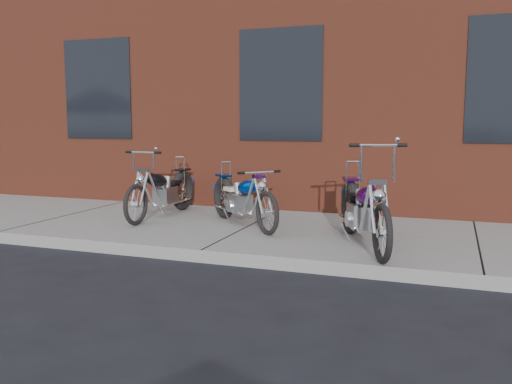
% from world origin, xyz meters
% --- Properties ---
extents(ground, '(120.00, 120.00, 0.00)m').
position_xyz_m(ground, '(0.00, 0.00, 0.00)').
color(ground, black).
rests_on(ground, ground).
extents(sidewalk, '(22.00, 3.00, 0.15)m').
position_xyz_m(sidewalk, '(0.00, 1.50, 0.07)').
color(sidewalk, gray).
rests_on(sidewalk, ground).
extents(building_brick, '(22.00, 10.00, 8.00)m').
position_xyz_m(building_brick, '(0.00, 8.00, 4.00)').
color(building_brick, brown).
rests_on(building_brick, ground).
extents(chopper_purple, '(0.93, 2.07, 1.23)m').
position_xyz_m(chopper_purple, '(1.70, 0.87, 0.55)').
color(chopper_purple, black).
rests_on(chopper_purple, sidewalk).
extents(chopper_blue, '(1.52, 1.43, 0.87)m').
position_xyz_m(chopper_blue, '(-0.10, 1.56, 0.51)').
color(chopper_blue, black).
rests_on(chopper_blue, sidewalk).
extents(chopper_third, '(0.50, 2.05, 1.04)m').
position_xyz_m(chopper_third, '(-1.52, 1.82, 0.52)').
color(chopper_third, black).
rests_on(chopper_third, sidewalk).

